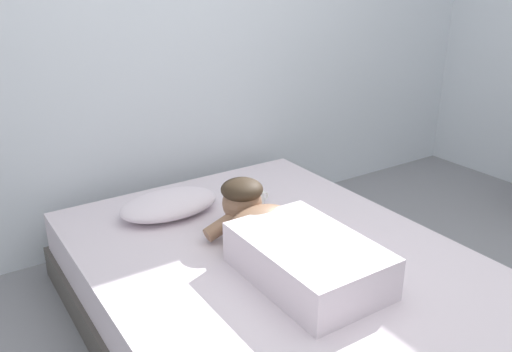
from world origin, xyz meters
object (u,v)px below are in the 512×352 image
(bed, at_px, (275,290))
(pillow, at_px, (169,204))
(person_lying, at_px, (287,242))
(cell_phone, at_px, (303,310))
(coffee_cup, at_px, (256,198))

(bed, distance_m, pillow, 0.71)
(person_lying, bearing_deg, cell_phone, -116.34)
(bed, xyz_separation_m, cell_phone, (-0.16, -0.40, 0.19))
(person_lying, distance_m, coffee_cup, 0.63)
(bed, relative_size, person_lying, 2.23)
(coffee_cup, xyz_separation_m, cell_phone, (-0.38, -0.88, -0.03))
(bed, height_order, pillow, pillow)
(bed, bearing_deg, person_lying, -94.15)
(cell_phone, bearing_deg, coffee_cup, 67.01)
(bed, height_order, person_lying, person_lying)
(person_lying, xyz_separation_m, cell_phone, (-0.15, -0.31, -0.10))
(bed, distance_m, person_lying, 0.31)
(coffee_cup, distance_m, cell_phone, 0.96)
(coffee_cup, bearing_deg, cell_phone, -112.99)
(pillow, xyz_separation_m, person_lying, (0.21, -0.73, 0.05))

